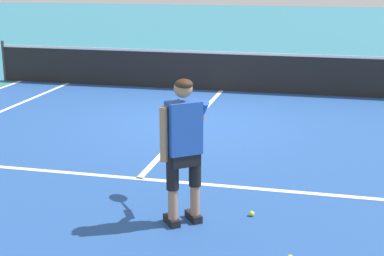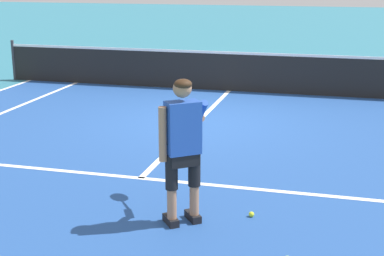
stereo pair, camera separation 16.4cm
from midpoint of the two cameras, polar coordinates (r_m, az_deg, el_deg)
The scene contains 7 objects.
ground_plane at distance 11.18m, azimuth -0.38°, elevation 0.63°, with size 80.00×80.00×0.00m, color teal.
court_inner_surface at distance 9.86m, azimuth -2.34°, elevation -1.39°, with size 10.98×9.46×0.00m, color #234C93.
line_service at distance 8.17m, azimuth -5.91°, elevation -5.05°, with size 8.23×0.10×0.01m, color white.
line_centre_service at distance 11.10m, azimuth -0.49°, elevation 0.54°, with size 0.10×6.40×0.01m, color white.
tennis_net at distance 14.05m, azimuth 2.66°, elevation 5.73°, with size 11.96×0.08×1.07m.
tennis_player at distance 6.43m, azimuth -1.60°, elevation -1.37°, with size 0.64×1.20×1.71m.
tennis_ball_near_feet at distance 6.96m, azimuth 5.31°, elevation -8.52°, with size 0.07×0.07×0.07m, color #CCE02D.
Camera 1 is at (2.50, -10.52, 2.84)m, focal length 53.40 mm.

